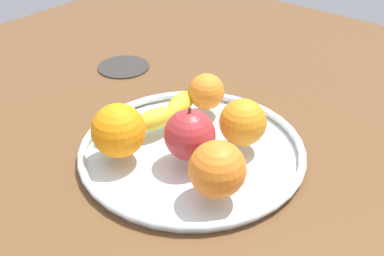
{
  "coord_description": "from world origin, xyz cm",
  "views": [
    {
      "loc": [
        -44.19,
        -36.2,
        42.74
      ],
      "look_at": [
        0.0,
        0.0,
        4.8
      ],
      "focal_mm": 43.71,
      "sensor_mm": 36.0,
      "label": 1
    }
  ],
  "objects_px": {
    "ambient_coaster": "(123,66)",
    "orange_front_right": "(217,169)",
    "apple": "(190,135)",
    "orange_back_left": "(118,131)",
    "orange_front_left": "(243,122)",
    "orange_back_right": "(206,92)",
    "fruit_bowl": "(192,149)",
    "banana": "(156,114)"
  },
  "relations": [
    {
      "from": "fruit_bowl",
      "to": "orange_back_left",
      "type": "xyz_separation_m",
      "value": [
        -0.08,
        0.07,
        0.05
      ]
    },
    {
      "from": "apple",
      "to": "orange_back_left",
      "type": "bearing_deg",
      "value": 125.01
    },
    {
      "from": "orange_front_left",
      "to": "orange_back_left",
      "type": "height_order",
      "value": "orange_back_left"
    },
    {
      "from": "orange_front_left",
      "to": "orange_back_left",
      "type": "relative_size",
      "value": 0.9
    },
    {
      "from": "apple",
      "to": "orange_back_right",
      "type": "bearing_deg",
      "value": 28.19
    },
    {
      "from": "fruit_bowl",
      "to": "orange_front_right",
      "type": "distance_m",
      "value": 0.12
    },
    {
      "from": "apple",
      "to": "orange_front_right",
      "type": "bearing_deg",
      "value": -116.27
    },
    {
      "from": "orange_back_left",
      "to": "ambient_coaster",
      "type": "height_order",
      "value": "orange_back_left"
    },
    {
      "from": "fruit_bowl",
      "to": "orange_front_right",
      "type": "bearing_deg",
      "value": -123.8
    },
    {
      "from": "orange_back_left",
      "to": "apple",
      "type": "bearing_deg",
      "value": -54.99
    },
    {
      "from": "fruit_bowl",
      "to": "orange_back_right",
      "type": "bearing_deg",
      "value": 26.97
    },
    {
      "from": "banana",
      "to": "orange_front_left",
      "type": "xyz_separation_m",
      "value": [
        0.04,
        -0.14,
        0.02
      ]
    },
    {
      "from": "apple",
      "to": "ambient_coaster",
      "type": "distance_m",
      "value": 0.36
    },
    {
      "from": "ambient_coaster",
      "to": "orange_front_right",
      "type": "bearing_deg",
      "value": -117.46
    },
    {
      "from": "orange_back_left",
      "to": "orange_back_right",
      "type": "height_order",
      "value": "orange_back_left"
    },
    {
      "from": "ambient_coaster",
      "to": "orange_back_right",
      "type": "bearing_deg",
      "value": -99.45
    },
    {
      "from": "orange_front_right",
      "to": "orange_back_right",
      "type": "bearing_deg",
      "value": 41.54
    },
    {
      "from": "fruit_bowl",
      "to": "ambient_coaster",
      "type": "bearing_deg",
      "value": 64.67
    },
    {
      "from": "orange_front_right",
      "to": "orange_front_left",
      "type": "bearing_deg",
      "value": 18.66
    },
    {
      "from": "apple",
      "to": "orange_back_right",
      "type": "xyz_separation_m",
      "value": [
        0.12,
        0.07,
        -0.01
      ]
    },
    {
      "from": "apple",
      "to": "orange_front_right",
      "type": "relative_size",
      "value": 1.09
    },
    {
      "from": "ambient_coaster",
      "to": "fruit_bowl",
      "type": "bearing_deg",
      "value": -115.33
    },
    {
      "from": "apple",
      "to": "banana",
      "type": "bearing_deg",
      "value": 71.29
    },
    {
      "from": "orange_front_right",
      "to": "fruit_bowl",
      "type": "bearing_deg",
      "value": 56.2
    },
    {
      "from": "orange_front_left",
      "to": "orange_back_left",
      "type": "xyz_separation_m",
      "value": [
        -0.14,
        0.12,
        0.0
      ]
    },
    {
      "from": "orange_back_left",
      "to": "ambient_coaster",
      "type": "xyz_separation_m",
      "value": [
        0.22,
        0.23,
        -0.05
      ]
    },
    {
      "from": "orange_back_right",
      "to": "ambient_coaster",
      "type": "height_order",
      "value": "orange_back_right"
    },
    {
      "from": "orange_front_left",
      "to": "orange_front_right",
      "type": "bearing_deg",
      "value": -161.34
    },
    {
      "from": "fruit_bowl",
      "to": "orange_front_right",
      "type": "relative_size",
      "value": 4.54
    },
    {
      "from": "orange_front_left",
      "to": "ambient_coaster",
      "type": "height_order",
      "value": "orange_front_left"
    },
    {
      "from": "orange_back_right",
      "to": "orange_front_right",
      "type": "xyz_separation_m",
      "value": [
        -0.16,
        -0.14,
        0.01
      ]
    },
    {
      "from": "banana",
      "to": "orange_back_right",
      "type": "distance_m",
      "value": 0.1
    },
    {
      "from": "banana",
      "to": "ambient_coaster",
      "type": "bearing_deg",
      "value": 73.39
    },
    {
      "from": "orange_back_right",
      "to": "banana",
      "type": "bearing_deg",
      "value": 160.64
    },
    {
      "from": "fruit_bowl",
      "to": "orange_front_left",
      "type": "distance_m",
      "value": 0.09
    },
    {
      "from": "orange_front_left",
      "to": "apple",
      "type": "bearing_deg",
      "value": 153.61
    },
    {
      "from": "apple",
      "to": "fruit_bowl",
      "type": "bearing_deg",
      "value": 32.95
    },
    {
      "from": "apple",
      "to": "orange_back_left",
      "type": "distance_m",
      "value": 0.1
    },
    {
      "from": "banana",
      "to": "orange_front_left",
      "type": "relative_size",
      "value": 2.65
    },
    {
      "from": "banana",
      "to": "orange_front_left",
      "type": "height_order",
      "value": "orange_front_left"
    },
    {
      "from": "orange_front_left",
      "to": "ambient_coaster",
      "type": "distance_m",
      "value": 0.37
    },
    {
      "from": "orange_back_left",
      "to": "orange_front_right",
      "type": "relative_size",
      "value": 1.04
    }
  ]
}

